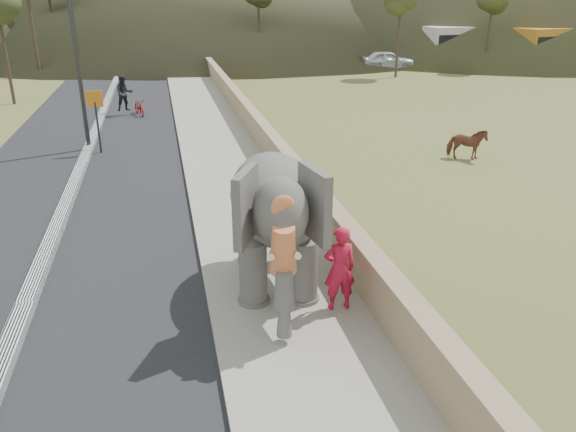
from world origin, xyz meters
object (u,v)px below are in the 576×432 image
at_px(cow, 467,144).
at_px(motorcyclist, 131,99).
at_px(lamppost, 81,20).
at_px(elephant_and_man, 276,218).

distance_m(cow, motorcyclist, 16.48).
xyz_separation_m(lamppost, cow, (13.52, -4.49, -4.29)).
bearing_deg(elephant_and_man, motorcyclist, 100.73).
distance_m(cow, elephant_and_man, 11.89).
bearing_deg(cow, motorcyclist, 73.09).
height_order(cow, elephant_and_man, elephant_and_man).
height_order(cow, motorcyclist, motorcyclist).
bearing_deg(elephant_and_man, lamppost, 110.78).
relative_size(elephant_and_man, motorcyclist, 2.08).
height_order(lamppost, elephant_and_man, lamppost).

